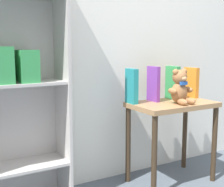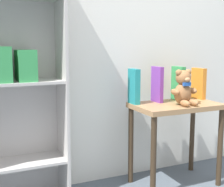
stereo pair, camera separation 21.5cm
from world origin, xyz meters
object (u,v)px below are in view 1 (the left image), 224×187
object	(u,v)px
display_table	(172,117)
book_standing_orange	(191,82)
teddy_bear	(180,88)
book_standing_purple	(153,84)
bookshelf_side	(12,67)
book_standing_green	(173,83)
book_standing_teal	(132,86)

from	to	relation	value
display_table	book_standing_orange	distance (m)	0.39
teddy_bear	book_standing_purple	bearing A→B (deg)	122.52
bookshelf_side	display_table	xyz separation A→B (m)	(1.14, -0.18, -0.40)
display_table	book_standing_green	bearing A→B (deg)	50.36
display_table	book_standing_purple	size ratio (longest dim) A/B	2.40
book_standing_green	book_standing_orange	world-z (taller)	book_standing_green
book_standing_purple	book_standing_green	xyz separation A→B (m)	(0.20, 0.00, -0.00)
book_standing_teal	book_standing_green	world-z (taller)	book_standing_green
teddy_bear	book_standing_purple	distance (m)	0.21
bookshelf_side	book_standing_orange	xyz separation A→B (m)	(1.43, -0.07, -0.17)
teddy_bear	book_standing_green	distance (m)	0.20
book_standing_teal	book_standing_green	distance (m)	0.39
book_standing_green	book_standing_orange	distance (m)	0.20
display_table	teddy_bear	xyz separation A→B (m)	(0.02, -0.06, 0.23)
book_standing_purple	book_standing_green	distance (m)	0.20
bookshelf_side	book_standing_orange	distance (m)	1.44
book_standing_purple	teddy_bear	bearing A→B (deg)	-57.70
book_standing_purple	bookshelf_side	bearing A→B (deg)	176.26
book_standing_purple	book_standing_green	size ratio (longest dim) A/B	1.02
display_table	book_standing_orange	world-z (taller)	book_standing_orange
teddy_bear	book_standing_green	world-z (taller)	book_standing_green
teddy_bear	book_standing_orange	world-z (taller)	teddy_bear
bookshelf_side	book_standing_purple	world-z (taller)	bookshelf_side
book_standing_teal	bookshelf_side	bearing A→B (deg)	176.56
bookshelf_side	book_standing_purple	bearing A→B (deg)	-3.52
teddy_bear	book_standing_teal	world-z (taller)	same
book_standing_green	teddy_bear	bearing A→B (deg)	-115.75
bookshelf_side	book_standing_green	xyz separation A→B (m)	(1.24, -0.06, -0.16)
bookshelf_side	book_standing_teal	world-z (taller)	bookshelf_side
bookshelf_side	book_standing_orange	world-z (taller)	bookshelf_side
bookshelf_side	teddy_bear	xyz separation A→B (m)	(1.16, -0.24, -0.18)
display_table	book_standing_green	size ratio (longest dim) A/B	2.43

